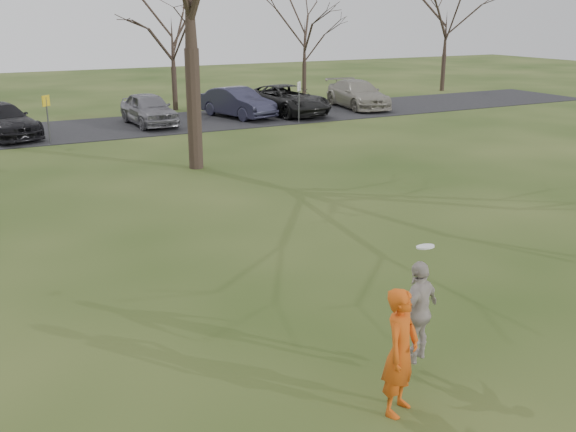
% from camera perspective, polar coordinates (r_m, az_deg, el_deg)
% --- Properties ---
extents(ground, '(120.00, 120.00, 0.00)m').
position_cam_1_polar(ground, '(10.59, 10.35, -13.57)').
color(ground, '#1E380F').
rests_on(ground, ground).
extents(parking_strip, '(62.00, 6.50, 0.04)m').
position_cam_1_polar(parking_strip, '(33.02, -17.24, 7.17)').
color(parking_strip, black).
rests_on(parking_strip, ground).
extents(player_defender, '(0.81, 0.72, 1.86)m').
position_cam_1_polar(player_defender, '(9.32, 9.77, -11.54)').
color(player_defender, '#D04D11').
rests_on(player_defender, ground).
extents(car_3, '(3.54, 5.52, 1.49)m').
position_cam_1_polar(car_3, '(32.06, -23.69, 7.60)').
color(car_3, black).
rests_on(car_3, parking_strip).
extents(car_4, '(2.04, 4.68, 1.57)m').
position_cam_1_polar(car_4, '(33.44, -12.00, 9.08)').
color(car_4, slate).
rests_on(car_4, parking_strip).
extents(car_5, '(2.87, 4.97, 1.55)m').
position_cam_1_polar(car_5, '(35.27, -4.39, 9.80)').
color(car_5, '#28283D').
rests_on(car_5, parking_strip).
extents(car_6, '(3.43, 5.97, 1.57)m').
position_cam_1_polar(car_6, '(36.20, -0.10, 10.05)').
color(car_6, black).
rests_on(car_6, parking_strip).
extents(car_7, '(2.84, 5.60, 1.56)m').
position_cam_1_polar(car_7, '(38.97, 6.08, 10.47)').
color(car_7, gray).
rests_on(car_7, parking_strip).
extents(catching_play, '(1.03, 0.72, 1.85)m').
position_cam_1_polar(catching_play, '(10.24, 11.28, -8.10)').
color(catching_play, '#B2A7A0').
rests_on(catching_play, ground).
extents(sign_yellow, '(0.35, 0.35, 2.08)m').
position_cam_1_polar(sign_yellow, '(29.57, -20.20, 8.60)').
color(sign_yellow, '#47474C').
rests_on(sign_yellow, ground).
extents(sign_white, '(0.35, 0.35, 2.08)m').
position_cam_1_polar(sign_white, '(33.30, 0.95, 10.50)').
color(sign_white, '#47474C').
rests_on(sign_white, ground).
extents(small_tree_row, '(55.00, 5.90, 8.50)m').
position_cam_1_polar(small_tree_row, '(38.52, -12.65, 14.67)').
color(small_tree_row, '#352821').
rests_on(small_tree_row, ground).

